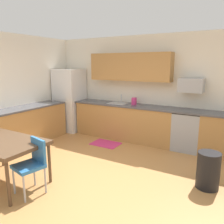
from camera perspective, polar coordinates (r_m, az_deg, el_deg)
ground_plane at (r=4.26m, az=-7.05°, el=-15.74°), size 12.00×12.00×0.00m
wall_back at (r=6.13m, az=7.84°, el=5.96°), size 5.80×0.10×2.70m
cabinet_run_back at (r=6.13m, az=2.96°, el=-2.49°), size 2.72×0.60×0.90m
cabinet_run_back_right at (r=5.51m, az=25.58°, el=-5.34°), size 0.83×0.60×0.90m
cabinet_run_left at (r=6.16m, az=-19.83°, el=-3.12°), size 0.60×2.00×0.90m
countertop_back at (r=5.87m, az=6.41°, el=1.49°), size 4.80×0.64×0.04m
countertop_left at (r=6.06m, az=-20.14°, el=1.18°), size 0.64×2.00×0.04m
upper_cabinets_back at (r=6.02m, az=4.48°, el=11.18°), size 2.20×0.34×0.70m
refrigerator at (r=6.96m, az=-10.52°, el=2.95°), size 0.76×0.70×1.83m
oven_range at (r=5.60m, az=18.26°, el=-4.44°), size 0.60×0.60×0.91m
microwave at (r=5.51m, az=19.19°, el=6.35°), size 0.54×0.36×0.32m
sink_basin at (r=6.12m, az=1.53°, el=1.62°), size 0.48×0.40×0.14m
sink_faucet at (r=6.25m, az=2.33°, el=3.31°), size 0.02×0.02×0.24m
dining_table at (r=4.18m, az=-25.70°, el=-7.27°), size 1.40×0.90×0.74m
chair_near_table at (r=3.78m, az=-19.25°, el=-11.62°), size 0.48×0.48×0.85m
trash_bin at (r=4.08m, az=22.91°, el=-13.28°), size 0.36×0.36×0.60m
floor_mat at (r=5.80m, az=-1.60°, el=-7.91°), size 0.70×0.50×0.01m
kettle at (r=5.94m, az=5.53°, el=2.63°), size 0.14×0.14×0.20m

